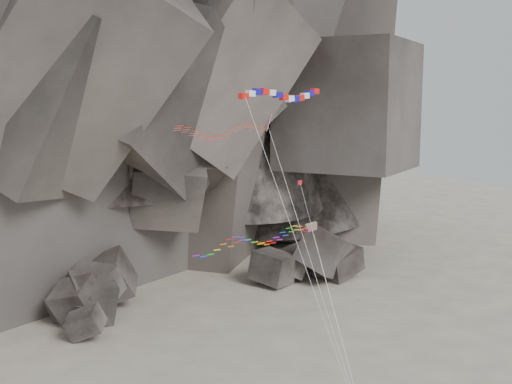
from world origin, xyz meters
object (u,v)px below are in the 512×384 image
parafoil_kite (251,240)px  pennant_kite (314,236)px  delta_kite (219,130)px  banner_kite (283,97)px

parafoil_kite → pennant_kite: size_ratio=0.78×
pennant_kite → delta_kite: bearing=112.4°
banner_kite → delta_kite: bearing=151.0°
banner_kite → parafoil_kite: 13.34m
banner_kite → parafoil_kite: banner_kite is taller
delta_kite → banner_kite: banner_kite is taller
pennant_kite → parafoil_kite: bearing=99.8°
parafoil_kite → pennant_kite: (3.14, -5.35, 1.10)m
delta_kite → banner_kite: bearing=9.5°
parafoil_kite → pennant_kite: bearing=-58.3°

